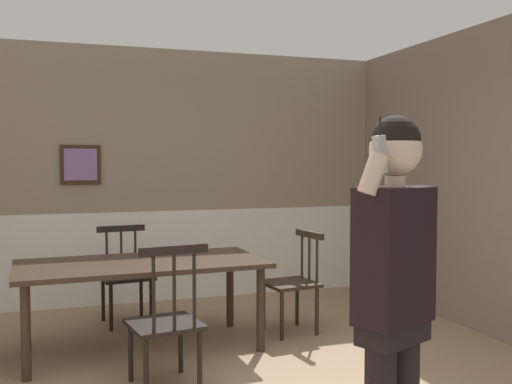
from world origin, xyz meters
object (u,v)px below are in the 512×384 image
at_px(chair_by_doorway, 166,320).
at_px(chair_at_table_head, 293,282).
at_px(chair_near_window, 126,275).
at_px(dining_table, 142,270).
at_px(person_figure, 395,283).

bearing_deg(chair_by_doorway, chair_at_table_head, 26.54).
xyz_separation_m(chair_by_doorway, chair_at_table_head, (1.35, 0.96, -0.01)).
bearing_deg(chair_near_window, chair_at_table_head, 143.62).
bearing_deg(chair_near_window, dining_table, 86.01).
xyz_separation_m(chair_near_window, person_figure, (0.82, -3.52, 0.56)).
height_order(dining_table, chair_by_doorway, chair_by_doorway).
distance_m(dining_table, person_figure, 2.77).
bearing_deg(chair_at_table_head, person_figure, 159.98).
distance_m(dining_table, chair_near_window, 0.91).
bearing_deg(chair_at_table_head, dining_table, 85.69).
bearing_deg(dining_table, chair_by_doorway, -87.04).
bearing_deg(chair_near_window, person_figure, 96.30).
relative_size(dining_table, chair_by_doorway, 2.01).
relative_size(dining_table, chair_at_table_head, 2.21).
bearing_deg(chair_at_table_head, chair_near_window, 53.36).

